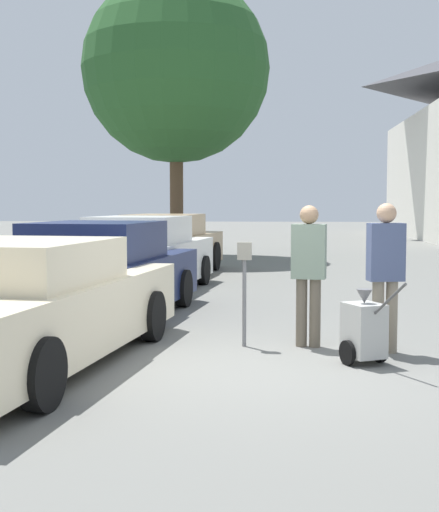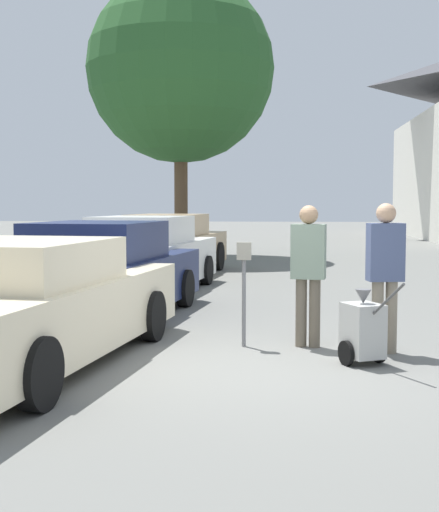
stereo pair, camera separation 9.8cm
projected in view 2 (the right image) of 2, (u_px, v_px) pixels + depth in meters
ground_plane at (250, 369)px, 7.73m from camera, size 120.00×120.00×0.00m
parked_car_cream at (28, 307)px, 7.87m from camera, size 2.51×5.40×1.40m
parked_car_navy at (101, 275)px, 11.03m from camera, size 2.49×5.01×1.51m
parked_car_white at (144, 257)px, 14.43m from camera, size 2.49×4.89×1.53m
parked_car_tan at (170, 247)px, 17.60m from camera, size 2.43×5.27×1.52m
parking_meter at (244, 274)px, 8.90m from camera, size 0.18×0.09×1.32m
person_worker at (308, 266)px, 8.87m from camera, size 0.45×0.29×1.77m
person_supervisor at (385, 268)px, 8.49m from camera, size 0.45×0.29×1.80m
equipment_cart at (363, 330)px, 7.95m from camera, size 0.62×0.97×1.00m
shade_tree at (181, 69)px, 23.11m from camera, size 6.08×6.08×9.18m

